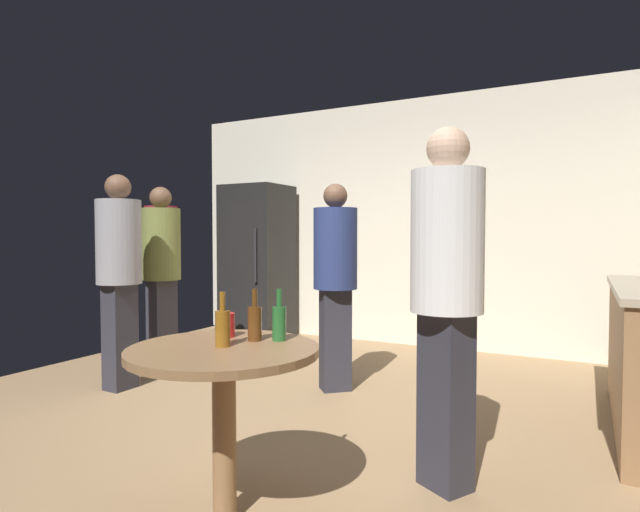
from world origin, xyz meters
TOP-DOWN VIEW (x-y plane):
  - ground_plane at (0.00, 0.00)m, footprint 5.20×5.20m
  - wall_back at (0.00, 2.63)m, footprint 5.32×0.06m
  - refrigerator at (-1.66, 2.20)m, footprint 0.70×0.68m
  - foreground_table at (0.48, -1.15)m, footprint 0.80×0.80m
  - beer_bottle_amber at (0.47, -1.14)m, footprint 0.06×0.06m
  - beer_bottle_brown at (0.52, -0.98)m, footprint 0.06×0.06m
  - beer_bottle_green at (0.61, -0.93)m, footprint 0.06×0.06m
  - plastic_cup_red at (0.35, -0.97)m, footprint 0.08×0.08m
  - person_in_navy_shirt at (0.09, 0.72)m, footprint 0.48×0.48m
  - person_in_gray_shirt at (-1.42, -0.03)m, footprint 0.35×0.35m
  - person_in_maroon_shirt at (-2.17, 1.17)m, footprint 0.42×0.42m
  - person_in_olive_shirt at (-1.57, 0.56)m, footprint 0.39×0.39m
  - person_in_white_shirt at (1.23, -0.44)m, footprint 0.47×0.47m

SIDE VIEW (x-z plane):
  - ground_plane at x=0.00m, z-range -0.10..0.00m
  - foreground_table at x=0.48m, z-range 0.26..1.00m
  - plastic_cup_red at x=0.35m, z-range 0.73..0.85m
  - beer_bottle_amber at x=0.47m, z-range 0.70..0.93m
  - beer_bottle_brown at x=0.52m, z-range 0.70..0.93m
  - beer_bottle_green at x=0.61m, z-range 0.70..0.93m
  - refrigerator at x=-1.66m, z-range 0.00..1.80m
  - person_in_navy_shirt at x=0.09m, z-range 0.13..1.74m
  - person_in_olive_shirt at x=-1.57m, z-range 0.14..1.78m
  - person_in_gray_shirt at x=-1.42m, z-range 0.14..1.82m
  - person_in_white_shirt at x=1.23m, z-range 0.15..1.85m
  - person_in_maroon_shirt at x=-2.17m, z-range 0.15..1.87m
  - wall_back at x=0.00m, z-range 0.00..2.70m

